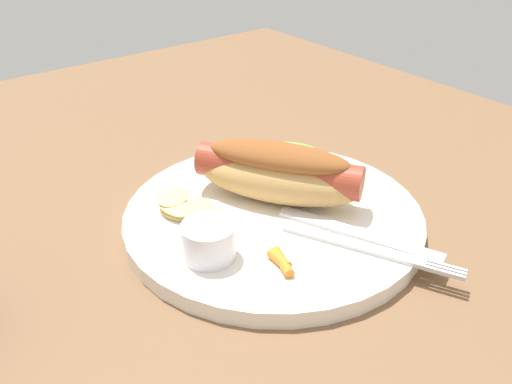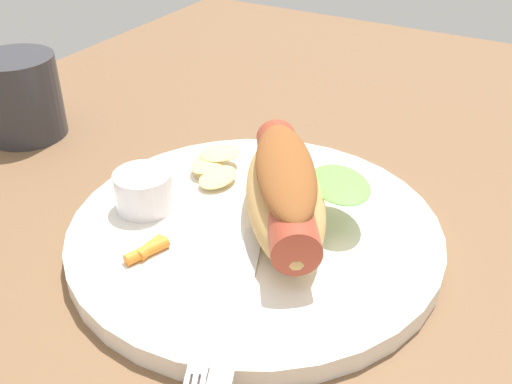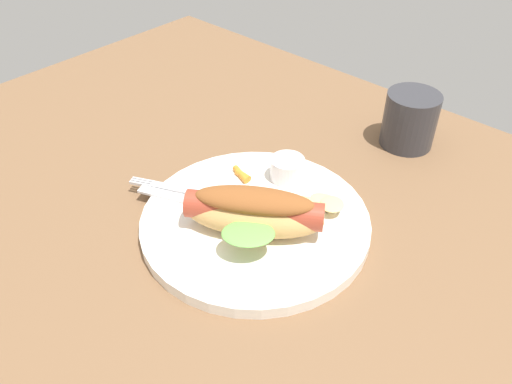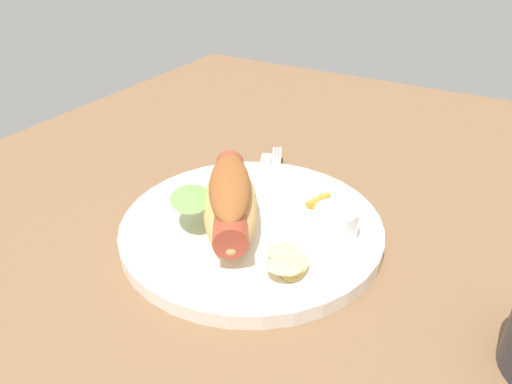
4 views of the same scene
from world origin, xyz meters
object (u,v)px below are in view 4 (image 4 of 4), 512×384
Objects in this scene: sauce_ramekin at (336,222)px; knife at (260,182)px; chips_pile at (289,262)px; hot_dog at (226,199)px; plate at (252,227)px; carrot_garnish at (318,201)px; fork at (275,177)px.

sauce_ramekin is 0.30× the size of knife.
hot_dog is at bearing 68.85° from chips_pile.
sauce_ramekin is (2.22, -8.84, 2.36)cm from plate.
hot_dog is at bearing 123.00° from plate.
sauce_ramekin is at bearing -75.92° from plate.
chips_pile is at bearing -163.27° from knife.
knife is at bearing 83.07° from carrot_garnish.
knife is at bearing 23.04° from plate.
carrot_garnish is at bearing -138.10° from fork.
plate is 8.16× the size of carrot_garnish.
hot_dog reaches higher than plate.
fork is at bearing 32.12° from chips_pile.
carrot_garnish is (8.38, -7.12, -2.57)cm from hot_dog.
hot_dog reaches higher than chips_pile.
knife is (7.89, 3.36, 0.98)cm from plate.
plate is 6.21× the size of sauce_ramekin.
chips_pile is 12.23cm from carrot_garnish.
hot_dog is (-1.49, 2.29, 3.80)cm from plate.
fork is 4.25× the size of carrot_garnish.
fork is 7.69cm from carrot_garnish.
plate is 4.03× the size of chips_pile.
hot_dog is 4.86× the size of carrot_garnish.
hot_dog is 10.30cm from chips_pile.
plate is 1.86× the size of knife.
knife is 16.69cm from chips_pile.
carrot_garnish is at bearing -73.19° from hot_dog.
plate is 10.12cm from fork.
fork is 0.97× the size of knife.
carrot_garnish reaches higher than knife.
knife is at bearing 125.06° from fork.
knife is at bearing 38.76° from chips_pile.
sauce_ramekin is 6.27cm from carrot_garnish.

